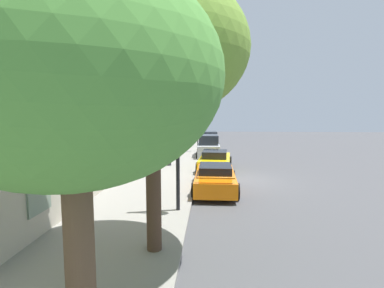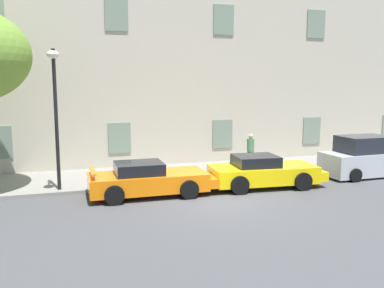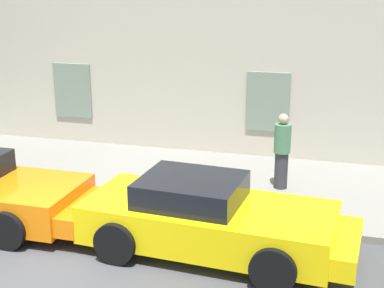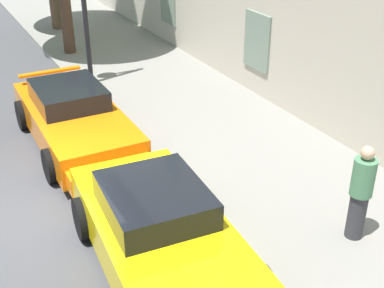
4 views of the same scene
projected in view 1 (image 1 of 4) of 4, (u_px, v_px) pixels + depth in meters
ground_plane at (241, 180)px, 16.19m from camera, size 80.00×80.00×0.00m
sidewalk at (160, 177)px, 16.46m from camera, size 60.00×4.20×0.14m
building_facade at (79, 63)px, 16.04m from camera, size 33.92×5.15×12.82m
sportscar_red_lead at (215, 178)px, 14.04m from camera, size 4.85×2.08×1.31m
sportscar_yellow_flank at (215, 161)px, 18.81m from camera, size 4.82×2.34×1.33m
hatchback_parked at (208, 147)px, 23.96m from camera, size 3.81×2.00×1.87m
hatchback_distant at (210, 140)px, 30.53m from camera, size 3.85×1.93×1.72m
tree_near_kerb at (152, 50)px, 7.15m from camera, size 4.80×4.80×6.90m
tree_midblock at (72, 78)px, 4.04m from camera, size 4.23×4.23×5.66m
traffic_light at (199, 124)px, 26.73m from camera, size 0.44×0.36×3.67m
street_lamp at (190, 108)px, 10.37m from camera, size 0.44×1.42×5.41m
pedestrian_admiring at (169, 153)px, 19.68m from camera, size 0.42×0.42×1.69m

